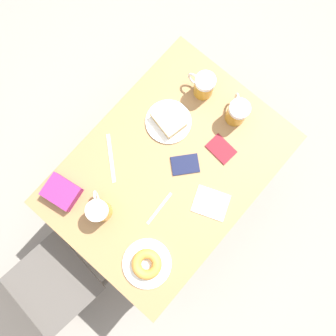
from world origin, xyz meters
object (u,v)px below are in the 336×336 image
(plate_with_cake, at_px, (168,121))
(passport_far_edge, at_px, (221,149))
(passport_near_edge, at_px, (185,165))
(napkin_folded, at_px, (211,203))
(beer_mug_right, at_px, (99,210))
(fork, at_px, (159,208))
(beer_mug_left, at_px, (204,85))
(chair, at_px, (30,303))
(blue_pouch, at_px, (62,192))
(beer_mug_center, at_px, (237,112))
(plate_with_donut, at_px, (147,264))
(knife, at_px, (111,158))

(plate_with_cake, relative_size, passport_far_edge, 1.62)
(passport_near_edge, height_order, passport_far_edge, same)
(plate_with_cake, distance_m, napkin_folded, 0.43)
(beer_mug_right, relative_size, passport_far_edge, 0.96)
(fork, relative_size, passport_far_edge, 1.30)
(beer_mug_left, height_order, passport_near_edge, beer_mug_left)
(chair, relative_size, blue_pouch, 5.36)
(beer_mug_center, distance_m, blue_pouch, 0.86)
(chair, distance_m, plate_with_donut, 0.65)
(passport_near_edge, bearing_deg, passport_far_edge, -115.42)
(chair, height_order, passport_far_edge, chair)
(blue_pouch, bearing_deg, beer_mug_left, -101.62)
(beer_mug_right, relative_size, knife, 0.69)
(beer_mug_center, distance_m, passport_near_edge, 0.33)
(fork, distance_m, passport_far_edge, 0.39)
(beer_mug_right, distance_m, fork, 0.26)
(plate_with_donut, bearing_deg, beer_mug_right, -7.02)
(plate_with_cake, xyz_separation_m, napkin_folded, (-0.39, 0.16, -0.02))
(napkin_folded, distance_m, knife, 0.50)
(fork, height_order, passport_far_edge, passport_far_edge)
(chair, height_order, plate_with_donut, chair)
(beer_mug_center, bearing_deg, napkin_folded, 114.49)
(beer_mug_left, height_order, passport_far_edge, beer_mug_left)
(passport_far_edge, height_order, blue_pouch, blue_pouch)
(plate_with_cake, relative_size, beer_mug_right, 1.68)
(plate_with_donut, bearing_deg, fork, -61.39)
(napkin_folded, relative_size, passport_far_edge, 1.40)
(passport_far_edge, bearing_deg, napkin_folded, 119.05)
(plate_with_cake, xyz_separation_m, passport_far_edge, (-0.27, -0.06, -0.02))
(knife, relative_size, blue_pouch, 1.14)
(beer_mug_right, bearing_deg, plate_with_cake, -84.57)
(passport_far_edge, bearing_deg, passport_near_edge, 64.58)
(fork, bearing_deg, passport_far_edge, -95.17)
(napkin_folded, bearing_deg, plate_with_donut, 83.72)
(plate_with_donut, distance_m, beer_mug_left, 0.84)
(knife, bearing_deg, passport_far_edge, -134.22)
(plate_with_donut, relative_size, passport_far_edge, 1.61)
(chair, relative_size, plate_with_cake, 4.06)
(plate_with_cake, distance_m, beer_mug_center, 0.32)
(beer_mug_left, height_order, beer_mug_center, same)
(knife, distance_m, passport_near_edge, 0.34)
(beer_mug_center, bearing_deg, passport_near_edge, 85.45)
(plate_with_cake, bearing_deg, blue_pouch, 76.00)
(beer_mug_left, distance_m, beer_mug_right, 0.73)
(chair, xyz_separation_m, beer_mug_center, (-0.17, -1.30, 0.26))
(plate_with_cake, height_order, passport_far_edge, plate_with_cake)
(chair, height_order, passport_near_edge, chair)
(plate_with_cake, relative_size, napkin_folded, 1.16)
(beer_mug_left, distance_m, passport_far_edge, 0.30)
(chair, xyz_separation_m, fork, (-0.18, -0.75, 0.19))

